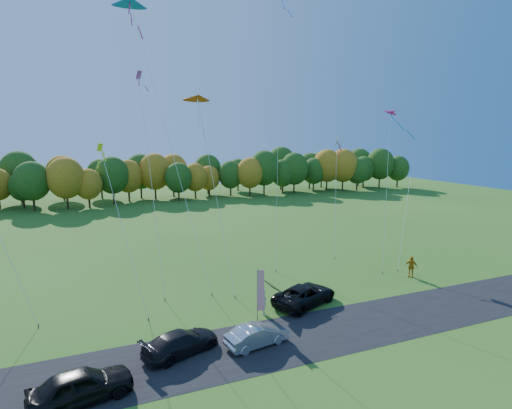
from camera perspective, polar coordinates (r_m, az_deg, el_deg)
name	(u,v)px	position (r m, az deg, el deg)	size (l,w,h in m)	color
ground	(286,310)	(30.79, 4.31, -14.74)	(160.00, 160.00, 0.00)	#2A5D18
asphalt_strip	(313,334)	(27.63, 8.16, -17.81)	(90.00, 6.00, 0.01)	black
tree_line	(165,201)	(82.07, -12.88, 0.50)	(116.00, 12.00, 10.00)	#1E4711
black_suv	(305,295)	(31.54, 6.98, -12.66)	(2.56, 5.55, 1.54)	black
silver_sedan	(257,335)	(25.82, 0.18, -18.14)	(1.41, 4.04, 1.33)	#B7B8BD
dark_truck_a	(181,342)	(25.39, -10.67, -18.77)	(1.93, 4.75, 1.38)	black
dark_truck_b	(81,386)	(22.81, -23.68, -22.61)	(1.95, 4.84, 1.65)	black
person_tailgate_a	(264,302)	(29.70, 1.10, -13.71)	(0.68, 0.44, 1.85)	beige
person_tailgate_b	(288,300)	(30.30, 4.62, -13.42)	(0.82, 0.64, 1.69)	gray
person_east	(411,267)	(39.57, 21.27, -8.27)	(1.14, 0.47, 1.94)	#BF7512
feather_flag	(260,290)	(27.92, 0.58, -12.10)	(0.51, 0.11, 3.86)	#999999
kite_delta_blue	(167,135)	(35.75, -12.55, 9.61)	(5.91, 12.09, 26.67)	#4C3F33
kite_parafoil_orange	(278,117)	(44.01, 3.20, 12.37)	(8.60, 14.22, 30.09)	#4C3F33
kite_delta_red	(213,177)	(34.34, -6.21, 3.88)	(2.55, 8.71, 17.59)	#4C3F33
kite_parafoil_rainbow	(387,186)	(42.35, 18.19, 2.49)	(6.88, 7.11, 15.79)	#4C3F33
kite_diamond_yellow	(123,229)	(30.60, -18.47, -3.32)	(2.92, 5.89, 12.53)	#4C3F33
kite_diamond_green	(2,243)	(32.63, -32.49, -4.64)	(4.49, 5.00, 11.33)	#4C3F33
kite_diamond_white	(336,196)	(45.23, 11.32, 1.23)	(4.32, 6.55, 13.04)	#4C3F33
kite_diamond_pink	(151,179)	(33.91, -14.77, 3.56)	(1.19, 7.05, 18.63)	#4C3F33
kite_diamond_blue_low	(405,218)	(43.27, 20.48, -1.81)	(5.80, 5.24, 9.59)	#4C3F33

